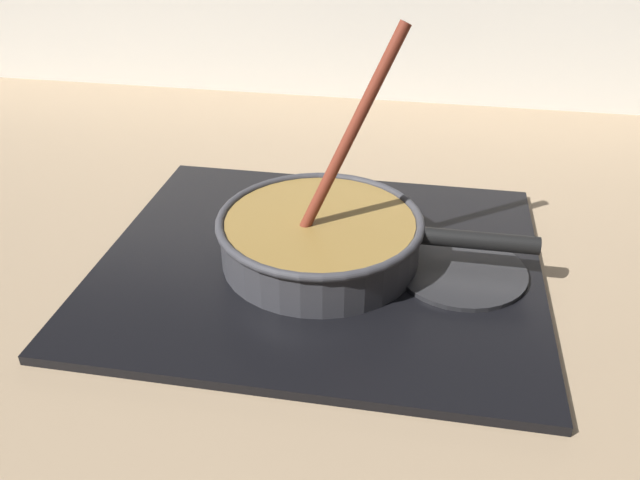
# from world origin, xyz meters

# --- Properties ---
(ground) EXTENTS (2.40, 1.60, 0.04)m
(ground) POSITION_xyz_m (0.00, 0.00, -0.02)
(ground) COLOR #9E8466
(hob_plate) EXTENTS (0.56, 0.48, 0.01)m
(hob_plate) POSITION_xyz_m (0.09, 0.13, 0.01)
(hob_plate) COLOR black
(hob_plate) RESTS_ON ground
(burner_ring) EXTENTS (0.18, 0.18, 0.01)m
(burner_ring) POSITION_xyz_m (0.09, 0.13, 0.02)
(burner_ring) COLOR #592D0C
(burner_ring) RESTS_ON hob_plate
(spare_burner) EXTENTS (0.16, 0.16, 0.01)m
(spare_burner) POSITION_xyz_m (0.27, 0.13, 0.01)
(spare_burner) COLOR #262628
(spare_burner) RESTS_ON hob_plate
(cooking_pan) EXTENTS (0.40, 0.26, 0.30)m
(cooking_pan) POSITION_xyz_m (0.09, 0.13, 0.05)
(cooking_pan) COLOR #38383D
(cooking_pan) RESTS_ON hob_plate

